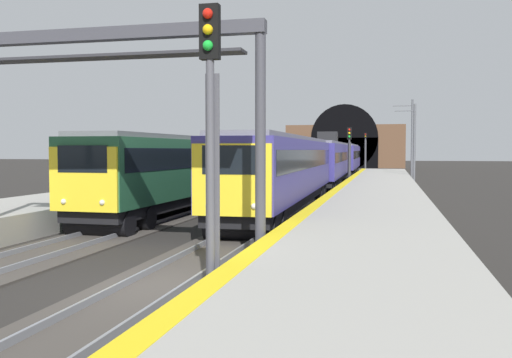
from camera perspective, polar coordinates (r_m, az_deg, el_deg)
The scene contains 13 objects.
ground_plane at distance 13.46m, azimuth -9.90°, elevation -10.84°, with size 320.00×320.00×0.00m, color #282623.
platform_right at distance 12.33m, azimuth 10.09°, elevation -9.78°, with size 112.00×4.92×0.98m, color #9E9B93.
platform_right_edge_strip at distance 12.54m, azimuth -0.11°, elevation -7.22°, with size 112.00×0.50×0.01m, color yellow.
track_main_line at distance 13.45m, azimuth -9.91°, elevation -10.67°, with size 160.00×2.90×0.21m.
train_main_approaching at distance 49.18m, azimuth 7.22°, elevation 1.80°, with size 62.55×3.15×4.77m.
train_adjacent_platform at distance 47.00m, azimuth 0.65°, elevation 1.78°, with size 56.65×3.09×3.88m.
railway_signal_near at distance 11.02m, azimuth -4.61°, elevation 4.92°, with size 0.39×0.38×5.99m.
railway_signal_mid at distance 50.06m, azimuth 9.40°, elevation 2.83°, with size 0.39×0.38×5.16m.
railway_signal_far at distance 84.80m, azimuth 10.99°, elevation 2.98°, with size 0.39×0.38×5.69m.
overhead_signal_gantry at distance 16.56m, azimuth -14.79°, elevation 9.31°, with size 0.70×9.09×6.60m.
tunnel_portal at distance 102.10m, azimuth 8.94°, elevation 3.30°, with size 2.29×21.06×11.79m.
catenary_mast_near at distance 52.49m, azimuth 15.68°, elevation 3.44°, with size 0.22×1.86×7.30m.
catenary_mast_far at distance 57.83m, azimuth 15.46°, elevation 3.82°, with size 0.22×1.99×8.15m.
Camera 1 is at (-12.01, -5.16, 3.20)m, focal length 39.62 mm.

